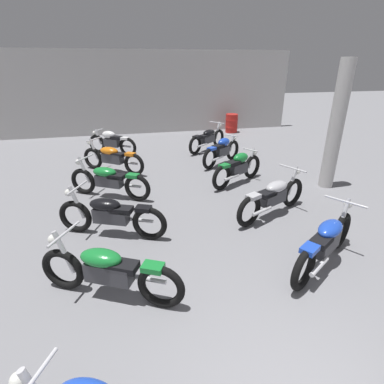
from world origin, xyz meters
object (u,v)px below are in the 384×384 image
at_px(support_pillar, 336,127).
at_px(motorcycle_left_row_4, 112,158).
at_px(motorcycle_right_row_3, 238,168).
at_px(oil_drum, 232,123).
at_px(motorcycle_right_row_2, 273,196).
at_px(motorcycle_left_row_2, 110,214).
at_px(motorcycle_right_row_1, 326,242).
at_px(motorcycle_right_row_4, 222,150).
at_px(motorcycle_left_row_3, 109,180).
at_px(motorcycle_left_row_5, 112,142).
at_px(motorcycle_left_row_1, 108,271).
at_px(motorcycle_right_row_5, 208,138).

relative_size(support_pillar, motorcycle_left_row_4, 1.76).
distance_m(motorcycle_right_row_3, oil_drum, 6.61).
height_order(motorcycle_left_row_4, motorcycle_right_row_2, same).
relative_size(motorcycle_left_row_2, motorcycle_right_row_1, 1.08).
distance_m(motorcycle_right_row_3, motorcycle_right_row_4, 1.74).
relative_size(motorcycle_left_row_3, motorcycle_right_row_4, 1.18).
bearing_deg(motorcycle_right_row_2, motorcycle_left_row_4, 132.71).
xyz_separation_m(motorcycle_left_row_5, oil_drum, (5.47, 2.58, -0.03)).
bearing_deg(oil_drum, motorcycle_left_row_1, -118.42).
bearing_deg(motorcycle_right_row_1, oil_drum, 78.56).
bearing_deg(motorcycle_right_row_1, motorcycle_left_row_4, 121.73).
height_order(motorcycle_right_row_4, motorcycle_right_row_5, motorcycle_right_row_5).
distance_m(motorcycle_left_row_5, motorcycle_right_row_5, 3.51).
distance_m(motorcycle_left_row_2, motorcycle_left_row_5, 5.71).
distance_m(motorcycle_right_row_2, motorcycle_right_row_4, 3.68).
height_order(support_pillar, motorcycle_left_row_4, support_pillar).
bearing_deg(motorcycle_right_row_2, oil_drum, 76.12).
bearing_deg(motorcycle_left_row_1, motorcycle_left_row_5, 90.46).
xyz_separation_m(support_pillar, oil_drum, (-0.17, 6.98, -1.18)).
relative_size(motorcycle_left_row_3, motorcycle_right_row_1, 1.03).
distance_m(motorcycle_left_row_1, motorcycle_left_row_5, 7.42).
relative_size(motorcycle_right_row_4, motorcycle_right_row_5, 0.93).
bearing_deg(support_pillar, motorcycle_left_row_1, -151.67).
bearing_deg(motorcycle_right_row_5, motorcycle_right_row_2, -90.69).
height_order(motorcycle_right_row_2, oil_drum, motorcycle_right_row_2).
bearing_deg(motorcycle_left_row_5, motorcycle_right_row_5, -3.68).
height_order(motorcycle_right_row_2, motorcycle_right_row_4, motorcycle_right_row_2).
xyz_separation_m(motorcycle_left_row_4, motorcycle_right_row_1, (3.39, -5.49, 0.00)).
bearing_deg(motorcycle_left_row_1, motorcycle_right_row_4, 57.79).
distance_m(motorcycle_left_row_1, motorcycle_right_row_4, 6.45).
xyz_separation_m(motorcycle_left_row_3, motorcycle_right_row_5, (3.52, 3.63, 0.00)).
distance_m(motorcycle_left_row_3, motorcycle_right_row_4, 3.99).
bearing_deg(motorcycle_right_row_5, motorcycle_left_row_1, -115.58).
relative_size(motorcycle_right_row_3, oil_drum, 2.07).
bearing_deg(oil_drum, support_pillar, -88.58).
relative_size(support_pillar, motorcycle_left_row_1, 1.62).
bearing_deg(motorcycle_left_row_5, motorcycle_left_row_4, -88.75).
bearing_deg(motorcycle_left_row_5, motorcycle_left_row_1, -89.54).
xyz_separation_m(motorcycle_right_row_4, motorcycle_right_row_5, (0.00, 1.73, -0.01)).
height_order(support_pillar, motorcycle_right_row_4, support_pillar).
bearing_deg(motorcycle_right_row_1, motorcycle_right_row_2, 89.99).
bearing_deg(motorcycle_right_row_1, support_pillar, 54.06).
height_order(motorcycle_left_row_4, motorcycle_right_row_4, motorcycle_left_row_4).
xyz_separation_m(motorcycle_left_row_3, motorcycle_right_row_1, (3.45, -3.59, 0.00)).
relative_size(motorcycle_left_row_1, motorcycle_left_row_2, 0.97).
distance_m(support_pillar, motorcycle_right_row_5, 4.84).
bearing_deg(motorcycle_left_row_4, motorcycle_left_row_2, -89.76).
relative_size(support_pillar, motorcycle_right_row_5, 1.81).
bearing_deg(motorcycle_left_row_5, support_pillar, -38.02).
bearing_deg(motorcycle_left_row_3, motorcycle_right_row_3, 2.70).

